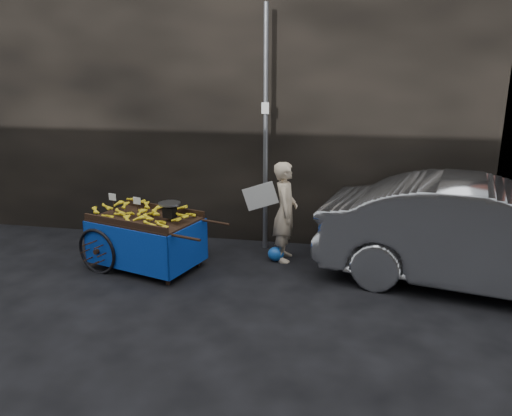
% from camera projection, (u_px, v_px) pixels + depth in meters
% --- Properties ---
extents(ground, '(80.00, 80.00, 0.00)m').
position_uv_depth(ground, '(231.00, 275.00, 7.55)').
color(ground, black).
rests_on(ground, ground).
extents(building_wall, '(13.50, 2.00, 5.00)m').
position_uv_depth(building_wall, '(283.00, 97.00, 9.24)').
color(building_wall, black).
rests_on(building_wall, ground).
extents(street_pole, '(0.12, 0.10, 4.00)m').
position_uv_depth(street_pole, '(266.00, 132.00, 8.17)').
color(street_pole, slate).
rests_on(street_pole, ground).
extents(banana_cart, '(2.35, 1.54, 1.18)m').
position_uv_depth(banana_cart, '(143.00, 222.00, 7.70)').
color(banana_cart, black).
rests_on(banana_cart, ground).
extents(vendor, '(0.88, 0.61, 1.62)m').
position_uv_depth(vendor, '(285.00, 212.00, 7.97)').
color(vendor, beige).
rests_on(vendor, ground).
extents(plastic_bag, '(0.26, 0.21, 0.24)m').
position_uv_depth(plastic_bag, '(276.00, 254.00, 8.08)').
color(plastic_bag, '#164EAA').
rests_on(plastic_bag, ground).
extents(parked_car, '(4.88, 2.56, 1.53)m').
position_uv_depth(parked_car, '(488.00, 237.00, 6.95)').
color(parked_car, silver).
rests_on(parked_car, ground).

